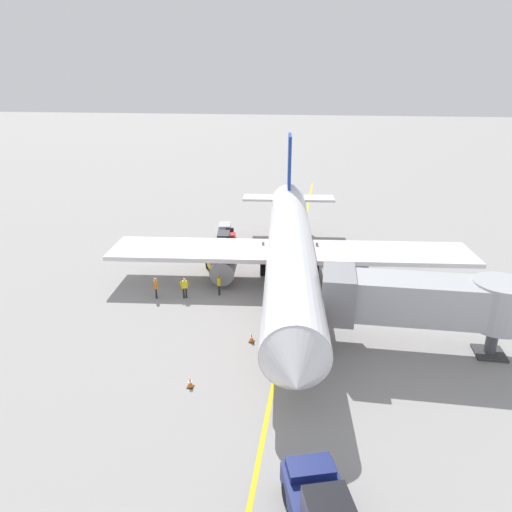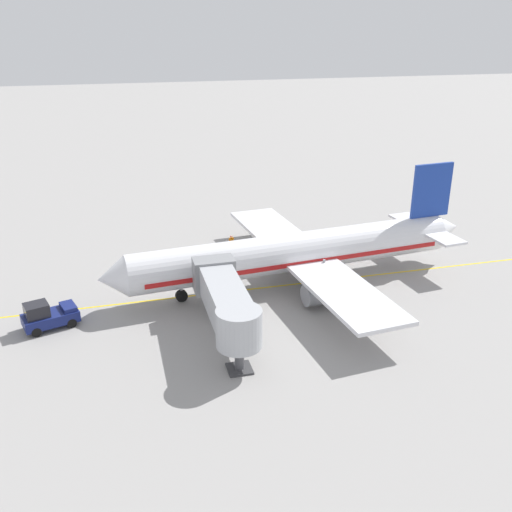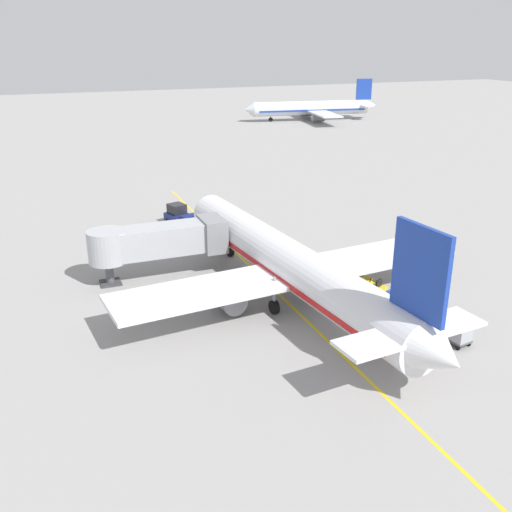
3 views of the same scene
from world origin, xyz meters
name	(u,v)px [view 3 (image 3 of 3)]	position (x,y,z in m)	size (l,w,h in m)	color
ground_plane	(291,305)	(0.00, 0.00, 0.00)	(400.00, 400.00, 0.00)	gray
gate_lead_in_line	(291,305)	(0.00, 0.00, 0.00)	(0.24, 80.00, 0.01)	gold
parked_airliner	(289,264)	(0.30, 1.14, 3.19)	(30.37, 37.35, 10.63)	silver
jet_bridge	(159,241)	(-8.45, 9.96, 3.45)	(12.21, 3.50, 4.98)	#A8AAAF
pushback_tractor	(181,217)	(-2.84, 23.90, 1.10)	(3.42, 4.86, 2.40)	navy
baggage_tug_lead	(424,323)	(7.26, -7.67, 0.71)	(1.66, 2.67, 1.62)	#B21E1E
baggage_tug_trailing	(370,287)	(7.07, -0.60, 0.71)	(2.22, 2.77, 1.62)	gold
baggage_cart_front	(400,301)	(7.54, -4.23, 0.95)	(1.66, 2.97, 1.58)	#4C4C51
baggage_cart_second_in_train	(422,314)	(7.69, -6.84, 0.95)	(1.66, 2.97, 1.58)	#4C4C51
baggage_cart_third_in_train	(455,331)	(8.24, -9.91, 0.95)	(1.66, 2.97, 1.58)	#4C4C51
ground_crew_wing_walker	(348,260)	(8.17, 5.08, 0.95)	(0.68, 0.41, 1.69)	#232328
ground_crew_loader	(366,256)	(10.40, 5.42, 0.95)	(0.36, 0.71, 1.69)	#232328
ground_crew_marshaller	(329,268)	(5.64, 4.10, 0.95)	(0.30, 0.73, 1.69)	#232328
safety_cone_nose_left	(267,236)	(4.55, 16.03, 0.29)	(0.36, 0.36, 0.59)	black
safety_cone_nose_right	(263,255)	(1.94, 10.79, 0.29)	(0.36, 0.36, 0.59)	black
distant_taxiing_airliner	(312,108)	(51.26, 97.93, 3.03)	(35.42, 28.92, 10.10)	silver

